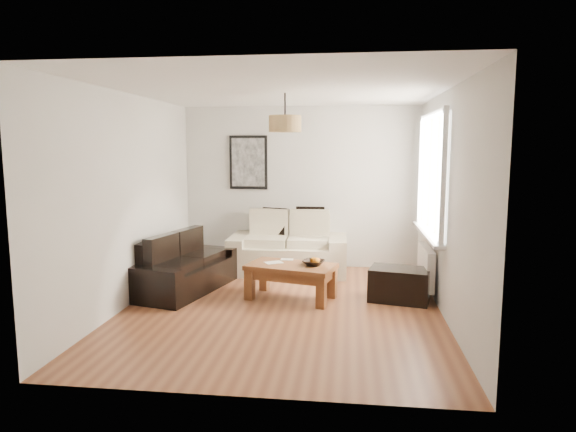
# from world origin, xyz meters

# --- Properties ---
(floor) EXTENTS (4.50, 4.50, 0.00)m
(floor) POSITION_xyz_m (0.00, 0.00, 0.00)
(floor) COLOR brown
(floor) RESTS_ON ground
(ceiling) EXTENTS (3.80, 4.50, 0.00)m
(ceiling) POSITION_xyz_m (0.00, 0.00, 2.60)
(ceiling) COLOR white
(ceiling) RESTS_ON floor
(wall_back) EXTENTS (3.80, 0.04, 2.60)m
(wall_back) POSITION_xyz_m (0.00, 2.25, 1.30)
(wall_back) COLOR silver
(wall_back) RESTS_ON floor
(wall_front) EXTENTS (3.80, 0.04, 2.60)m
(wall_front) POSITION_xyz_m (0.00, -2.25, 1.30)
(wall_front) COLOR silver
(wall_front) RESTS_ON floor
(wall_left) EXTENTS (0.04, 4.50, 2.60)m
(wall_left) POSITION_xyz_m (-1.90, 0.00, 1.30)
(wall_left) COLOR silver
(wall_left) RESTS_ON floor
(wall_right) EXTENTS (0.04, 4.50, 2.60)m
(wall_right) POSITION_xyz_m (1.90, 0.00, 1.30)
(wall_right) COLOR silver
(wall_right) RESTS_ON floor
(window_bay) EXTENTS (0.14, 1.90, 1.60)m
(window_bay) POSITION_xyz_m (1.86, 0.80, 1.60)
(window_bay) COLOR white
(window_bay) RESTS_ON wall_right
(radiator) EXTENTS (0.10, 0.90, 0.52)m
(radiator) POSITION_xyz_m (1.82, 0.80, 0.38)
(radiator) COLOR white
(radiator) RESTS_ON wall_right
(poster) EXTENTS (0.62, 0.04, 0.87)m
(poster) POSITION_xyz_m (-0.85, 2.22, 1.70)
(poster) COLOR black
(poster) RESTS_ON wall_back
(pendant_shade) EXTENTS (0.40, 0.40, 0.20)m
(pendant_shade) POSITION_xyz_m (0.00, 0.30, 2.23)
(pendant_shade) COLOR tan
(pendant_shade) RESTS_ON ceiling
(loveseat_cream) EXTENTS (1.82, 1.02, 0.90)m
(loveseat_cream) POSITION_xyz_m (-0.14, 1.78, 0.45)
(loveseat_cream) COLOR #BBB597
(loveseat_cream) RESTS_ON floor
(sofa_leather) EXTENTS (1.19, 1.81, 0.72)m
(sofa_leather) POSITION_xyz_m (-1.43, 0.61, 0.36)
(sofa_leather) COLOR black
(sofa_leather) RESTS_ON floor
(coffee_table) EXTENTS (1.22, 0.86, 0.45)m
(coffee_table) POSITION_xyz_m (0.07, 0.38, 0.23)
(coffee_table) COLOR brown
(coffee_table) RESTS_ON floor
(ottoman) EXTENTS (0.83, 0.63, 0.42)m
(ottoman) POSITION_xyz_m (1.45, 0.46, 0.21)
(ottoman) COLOR black
(ottoman) RESTS_ON floor
(cushion_left) EXTENTS (0.44, 0.26, 0.42)m
(cushion_left) POSITION_xyz_m (-0.38, 2.00, 0.77)
(cushion_left) COLOR black
(cushion_left) RESTS_ON loveseat_cream
(cushion_right) EXTENTS (0.45, 0.14, 0.45)m
(cushion_right) POSITION_xyz_m (0.18, 2.00, 0.78)
(cushion_right) COLOR black
(cushion_right) RESTS_ON loveseat_cream
(fruit_bowl) EXTENTS (0.34, 0.34, 0.07)m
(fruit_bowl) POSITION_xyz_m (0.36, 0.37, 0.49)
(fruit_bowl) COLOR black
(fruit_bowl) RESTS_ON coffee_table
(orange_a) EXTENTS (0.09, 0.09, 0.09)m
(orange_a) POSITION_xyz_m (0.39, 0.45, 0.49)
(orange_a) COLOR orange
(orange_a) RESTS_ON fruit_bowl
(orange_b) EXTENTS (0.08, 0.08, 0.06)m
(orange_b) POSITION_xyz_m (0.41, 0.48, 0.49)
(orange_b) COLOR #FF5315
(orange_b) RESTS_ON fruit_bowl
(orange_c) EXTENTS (0.11, 0.11, 0.09)m
(orange_c) POSITION_xyz_m (0.35, 0.46, 0.49)
(orange_c) COLOR orange
(orange_c) RESTS_ON fruit_bowl
(papers) EXTENTS (0.27, 0.25, 0.01)m
(papers) POSITION_xyz_m (-0.17, 0.45, 0.46)
(papers) COLOR beige
(papers) RESTS_ON coffee_table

